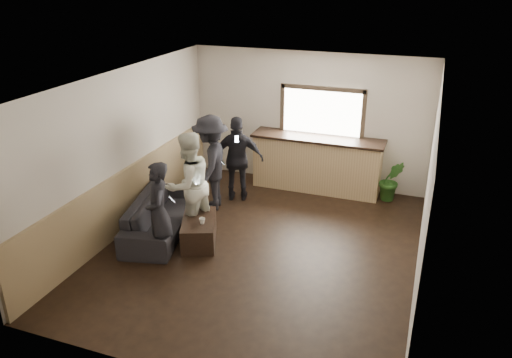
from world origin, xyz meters
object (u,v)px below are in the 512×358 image
at_px(sofa, 161,215).
at_px(cup_b, 202,221).
at_px(coffee_table, 199,230).
at_px(person_a, 159,212).
at_px(person_d, 238,159).
at_px(person_b, 189,185).
at_px(person_c, 211,163).
at_px(potted_plant, 391,180).
at_px(cup_a, 193,212).
at_px(bar_counter, 317,160).

bearing_deg(sofa, cup_b, -117.62).
height_order(coffee_table, person_a, person_a).
distance_m(person_a, person_d, 2.51).
distance_m(person_b, person_c, 1.05).
height_order(person_a, person_c, person_c).
xyz_separation_m(cup_b, potted_plant, (2.74, 2.93, -0.06)).
relative_size(cup_b, potted_plant, 0.12).
height_order(cup_a, person_a, person_a).
height_order(cup_b, person_b, person_b).
bearing_deg(person_a, potted_plant, 105.86).
relative_size(person_c, person_d, 1.08).
bearing_deg(person_a, cup_b, 107.02).
relative_size(sofa, cup_b, 20.84).
relative_size(person_a, person_c, 0.89).
bearing_deg(bar_counter, person_a, -115.59).
bearing_deg(person_b, coffee_table, 75.32).
height_order(bar_counter, person_c, bar_counter).
bearing_deg(person_b, sofa, -49.82).
distance_m(cup_a, person_a, 0.87).
distance_m(coffee_table, potted_plant, 4.02).
relative_size(cup_b, person_a, 0.06).
height_order(coffee_table, person_b, person_b).
height_order(coffee_table, cup_b, cup_b).
distance_m(coffee_table, cup_a, 0.34).
xyz_separation_m(cup_b, person_c, (-0.48, 1.42, 0.44)).
bearing_deg(person_c, potted_plant, 104.42).
distance_m(potted_plant, person_a, 4.74).
height_order(person_a, person_b, person_b).
height_order(bar_counter, potted_plant, bar_counter).
bearing_deg(bar_counter, sofa, -127.92).
bearing_deg(person_d, person_c, 39.56).
bearing_deg(cup_a, cup_b, -39.94).
bearing_deg(cup_b, person_a, -131.64).
height_order(cup_b, person_a, person_a).
xyz_separation_m(cup_a, potted_plant, (3.03, 2.69, -0.06)).
height_order(sofa, cup_b, sofa).
height_order(sofa, person_b, person_b).
xyz_separation_m(coffee_table, person_d, (-0.02, 1.83, 0.64)).
relative_size(potted_plant, person_d, 0.49).
xyz_separation_m(cup_a, person_d, (0.15, 1.71, 0.38)).
relative_size(bar_counter, cup_b, 25.97).
relative_size(coffee_table, person_a, 0.59).
xyz_separation_m(cup_a, person_b, (-0.12, 0.12, 0.44)).
distance_m(cup_b, person_b, 0.71).
bearing_deg(cup_b, person_d, 94.20).
bearing_deg(cup_a, person_b, 133.98).
xyz_separation_m(cup_b, person_b, (-0.41, 0.37, 0.44)).
distance_m(bar_counter, person_c, 2.32).
height_order(potted_plant, person_d, person_d).
bearing_deg(bar_counter, potted_plant, -1.72).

